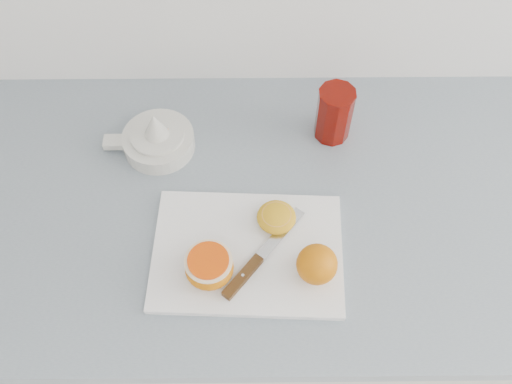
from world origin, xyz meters
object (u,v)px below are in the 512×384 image
(cutting_board, at_px, (248,252))
(citrus_juicer, at_px, (157,139))
(counter, at_px, (278,295))
(red_tumbler, at_px, (334,115))
(half_orange, at_px, (209,267))

(cutting_board, height_order, citrus_juicer, citrus_juicer)
(counter, bearing_deg, cutting_board, -121.52)
(citrus_juicer, distance_m, red_tumbler, 0.34)
(half_orange, xyz_separation_m, citrus_juicer, (-0.11, 0.27, -0.01))
(citrus_juicer, bearing_deg, red_tumbler, 5.36)
(citrus_juicer, xyz_separation_m, red_tumbler, (0.33, 0.03, 0.03))
(half_orange, relative_size, red_tumbler, 0.70)
(counter, xyz_separation_m, red_tumbler, (0.09, 0.15, 0.50))
(cutting_board, bearing_deg, red_tumbler, 58.07)
(counter, relative_size, half_orange, 28.52)
(half_orange, height_order, citrus_juicer, citrus_juicer)
(red_tumbler, bearing_deg, cutting_board, -121.93)
(cutting_board, height_order, red_tumbler, red_tumbler)
(counter, distance_m, red_tumbler, 0.53)
(counter, xyz_separation_m, cutting_board, (-0.07, -0.11, 0.45))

